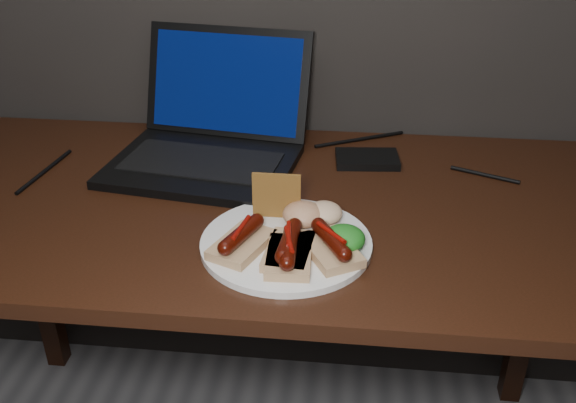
{
  "coord_description": "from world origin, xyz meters",
  "views": [
    {
      "loc": [
        0.18,
        0.33,
        1.34
      ],
      "look_at": [
        0.08,
        1.26,
        0.82
      ],
      "focal_mm": 40.0,
      "sensor_mm": 36.0,
      "label": 1
    }
  ],
  "objects": [
    {
      "name": "coleslaw_mound",
      "position": [
        0.14,
        1.29,
        0.78
      ],
      "size": [
        0.06,
        0.06,
        0.04
      ],
      "primitive_type": "ellipsoid",
      "color": "beige",
      "rests_on": "plate"
    },
    {
      "name": "bread_sausage_center",
      "position": [
        0.09,
        1.18,
        0.78
      ],
      "size": [
        0.08,
        0.12,
        0.04
      ],
      "color": "#D7AE7E",
      "rests_on": "plate"
    },
    {
      "name": "laptop",
      "position": [
        -0.12,
        1.56,
        0.8
      ],
      "size": [
        0.42,
        0.41,
        0.25
      ],
      "color": "black",
      "rests_on": "desk"
    },
    {
      "name": "hard_drive",
      "position": [
        0.21,
        1.57,
        0.76
      ],
      "size": [
        0.14,
        0.1,
        0.02
      ],
      "primitive_type": "cube",
      "rotation": [
        0.0,
        0.0,
        0.09
      ],
      "color": "black",
      "rests_on": "desk"
    },
    {
      "name": "plate",
      "position": [
        0.08,
        1.23,
        0.76
      ],
      "size": [
        0.37,
        0.37,
        0.01
      ],
      "primitive_type": "cylinder",
      "rotation": [
        0.0,
        0.0,
        0.36
      ],
      "color": "white",
      "rests_on": "desk"
    },
    {
      "name": "crispbread",
      "position": [
        0.05,
        1.3,
        0.8
      ],
      "size": [
        0.08,
        0.01,
        0.08
      ],
      "primitive_type": "cube",
      "color": "#A2682C",
      "rests_on": "plate"
    },
    {
      "name": "bread_sausage_extra",
      "position": [
        0.09,
        1.17,
        0.78
      ],
      "size": [
        0.07,
        0.12,
        0.04
      ],
      "color": "#D7AE7E",
      "rests_on": "plate"
    },
    {
      "name": "desk_cables",
      "position": [
        0.02,
        1.52,
        0.75
      ],
      "size": [
        0.98,
        0.41,
        0.01
      ],
      "color": "black",
      "rests_on": "desk"
    },
    {
      "name": "salad_greens",
      "position": [
        0.18,
        1.21,
        0.78
      ],
      "size": [
        0.07,
        0.07,
        0.04
      ],
      "primitive_type": "ellipsoid",
      "color": "#175210",
      "rests_on": "plate"
    },
    {
      "name": "bread_sausage_left",
      "position": [
        0.01,
        1.19,
        0.78
      ],
      "size": [
        0.11,
        0.13,
        0.04
      ],
      "color": "#D7AE7E",
      "rests_on": "plate"
    },
    {
      "name": "desk",
      "position": [
        0.0,
        1.38,
        0.66
      ],
      "size": [
        1.4,
        0.7,
        0.75
      ],
      "color": "black",
      "rests_on": "ground"
    },
    {
      "name": "bread_sausage_right",
      "position": [
        0.15,
        1.19,
        0.78
      ],
      "size": [
        0.12,
        0.13,
        0.04
      ],
      "color": "#D7AE7E",
      "rests_on": "plate"
    },
    {
      "name": "salsa_mound",
      "position": [
        0.1,
        1.28,
        0.78
      ],
      "size": [
        0.07,
        0.07,
        0.04
      ],
      "primitive_type": "ellipsoid",
      "color": "#9F250F",
      "rests_on": "plate"
    }
  ]
}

